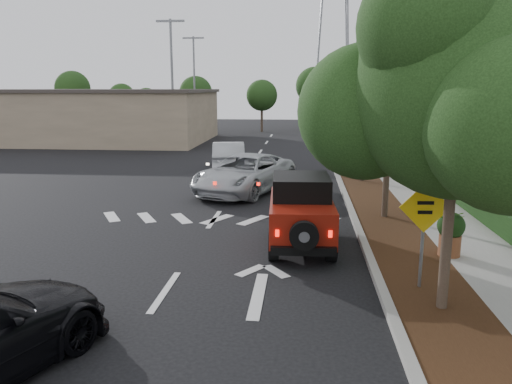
# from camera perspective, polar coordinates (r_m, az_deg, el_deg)

# --- Properties ---
(ground) EXTENTS (120.00, 120.00, 0.00)m
(ground) POSITION_cam_1_polar(r_m,az_deg,el_deg) (11.03, -10.37, -11.13)
(ground) COLOR black
(ground) RESTS_ON ground
(curb) EXTENTS (0.20, 70.00, 0.15)m
(curb) POSITION_cam_1_polar(r_m,az_deg,el_deg) (22.23, 9.72, 0.77)
(curb) COLOR #9E9B93
(curb) RESTS_ON ground
(planting_strip) EXTENTS (1.80, 70.00, 0.12)m
(planting_strip) POSITION_cam_1_polar(r_m,az_deg,el_deg) (22.33, 12.28, 0.68)
(planting_strip) COLOR black
(planting_strip) RESTS_ON ground
(sidewalk) EXTENTS (2.00, 70.00, 0.12)m
(sidewalk) POSITION_cam_1_polar(r_m,az_deg,el_deg) (22.64, 17.06, 0.58)
(sidewalk) COLOR gray
(sidewalk) RESTS_ON ground
(hedge) EXTENTS (0.80, 70.00, 0.80)m
(hedge) POSITION_cam_1_polar(r_m,az_deg,el_deg) (22.91, 20.54, 1.34)
(hedge) COLOR black
(hedge) RESTS_ON ground
(commercial_building) EXTENTS (22.00, 12.00, 4.00)m
(commercial_building) POSITION_cam_1_polar(r_m,az_deg,el_deg) (44.07, -20.22, 8.13)
(commercial_building) COLOR gray
(commercial_building) RESTS_ON ground
(transmission_tower) EXTENTS (7.00, 4.00, 28.00)m
(transmission_tower) POSITION_cam_1_polar(r_m,az_deg,el_deg) (58.00, 8.51, 7.45)
(transmission_tower) COLOR slate
(transmission_tower) RESTS_ON ground
(street_tree_near) EXTENTS (3.80, 3.80, 5.92)m
(street_tree_near) POSITION_cam_1_polar(r_m,az_deg,el_deg) (10.55, 20.38, -12.79)
(street_tree_near) COLOR black
(street_tree_near) RESTS_ON ground
(street_tree_mid) EXTENTS (3.20, 3.20, 5.32)m
(street_tree_mid) POSITION_cam_1_polar(r_m,az_deg,el_deg) (17.03, 14.42, -3.07)
(street_tree_mid) COLOR black
(street_tree_mid) RESTS_ON ground
(street_tree_far) EXTENTS (3.40, 3.40, 5.62)m
(street_tree_far) POSITION_cam_1_polar(r_m,az_deg,el_deg) (23.31, 11.99, 1.00)
(street_tree_far) COLOR black
(street_tree_far) RESTS_ON ground
(light_pole_a) EXTENTS (2.00, 0.22, 9.00)m
(light_pole_a) POSITION_cam_1_polar(r_m,az_deg,el_deg) (37.21, -9.30, 5.06)
(light_pole_a) COLOR slate
(light_pole_a) RESTS_ON ground
(light_pole_b) EXTENTS (2.00, 0.22, 9.00)m
(light_pole_b) POSITION_cam_1_polar(r_m,az_deg,el_deg) (49.06, -6.92, 6.72)
(light_pole_b) COLOR slate
(light_pole_b) RESTS_ON ground
(red_jeep) EXTENTS (1.82, 3.81, 1.92)m
(red_jeep) POSITION_cam_1_polar(r_m,az_deg,el_deg) (13.72, 5.14, -2.10)
(red_jeep) COLOR black
(red_jeep) RESTS_ON ground
(silver_suv_ahead) EXTENTS (4.41, 6.18, 1.56)m
(silver_suv_ahead) POSITION_cam_1_polar(r_m,az_deg,el_deg) (20.71, -1.29, 2.12)
(silver_suv_ahead) COLOR #AFB3B7
(silver_suv_ahead) RESTS_ON ground
(silver_sedan_oncoming) EXTENTS (2.28, 4.78, 1.51)m
(silver_sedan_oncoming) POSITION_cam_1_polar(r_m,az_deg,el_deg) (26.32, -3.16, 4.13)
(silver_sedan_oncoming) COLOR #A8AAB0
(silver_sedan_oncoming) RESTS_ON ground
(parked_suv) EXTENTS (4.17, 1.89, 1.39)m
(parked_suv) POSITION_cam_1_polar(r_m,az_deg,el_deg) (37.08, -11.72, 6.03)
(parked_suv) COLOR #B2B6BA
(parked_suv) RESTS_ON ground
(speed_hump_sign) EXTENTS (1.07, 0.11, 2.27)m
(speed_hump_sign) POSITION_cam_1_polar(r_m,az_deg,el_deg) (10.89, 18.65, -3.12)
(speed_hump_sign) COLOR slate
(speed_hump_sign) RESTS_ON ground
(terracotta_planter) EXTENTS (0.68, 0.68, 1.18)m
(terracotta_planter) POSITION_cam_1_polar(r_m,az_deg,el_deg) (13.40, 21.37, -4.02)
(terracotta_planter) COLOR brown
(terracotta_planter) RESTS_ON ground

